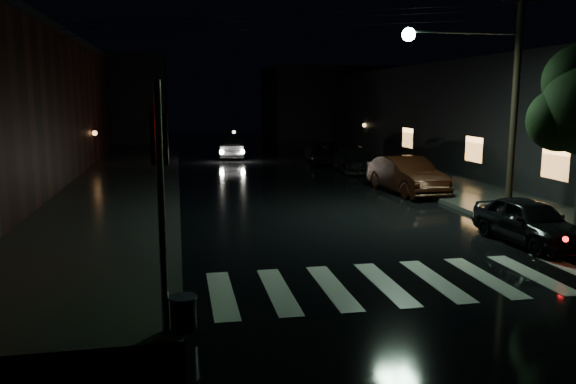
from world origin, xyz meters
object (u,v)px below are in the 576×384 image
parked_car_d (326,153)px  parked_car_c (354,159)px  parked_car_b (407,175)px  oncoming_car (231,147)px  parked_car_a (529,221)px

parked_car_d → parked_car_c: bearing=-74.9°
parked_car_b → parked_car_d: 11.36m
oncoming_car → parked_car_b: bearing=114.5°
parked_car_c → parked_car_d: bearing=100.2°
parked_car_c → oncoming_car: oncoming_car is taller
parked_car_c → oncoming_car: (-6.08, 8.44, 0.05)m
parked_car_b → oncoming_car: 16.85m
parked_car_a → parked_car_d: (-0.53, 20.00, 0.02)m
parked_car_a → parked_car_d: 20.01m
parked_car_a → oncoming_car: size_ratio=0.86×
parked_car_d → oncoming_car: (-5.54, 4.38, 0.06)m
parked_car_c → parked_car_d: parked_car_c is taller
parked_car_b → oncoming_car: bearing=106.1°
parked_car_a → parked_car_c: size_ratio=0.82×
parked_car_a → parked_car_b: parked_car_b is taller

